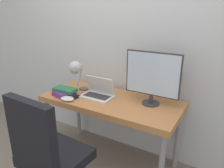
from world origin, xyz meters
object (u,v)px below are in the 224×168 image
monitor (152,76)px  book_stack (64,92)px  desk_lamp (76,69)px  office_chair (46,151)px  laptop (98,93)px  game_controller (67,99)px

monitor → book_stack: 0.94m
monitor → desk_lamp: monitor is taller
monitor → office_chair: bearing=-120.7°
desk_lamp → office_chair: desk_lamp is taller
laptop → desk_lamp: (-0.27, -0.01, 0.22)m
book_stack → office_chair: bearing=-60.6°
monitor → office_chair: (-0.52, -0.88, -0.47)m
office_chair → laptop: bearing=91.4°
game_controller → laptop: bearing=47.6°
book_stack → monitor: bearing=17.3°
laptop → monitor: (0.54, 0.12, 0.24)m
laptop → game_controller: bearing=-132.4°
monitor → desk_lamp: (-0.81, -0.13, -0.01)m
laptop → game_controller: 0.32m
office_chair → desk_lamp: bearing=111.0°
book_stack → game_controller: book_stack is taller
laptop → game_controller: laptop is taller
laptop → office_chair: (0.02, -0.77, -0.23)m
book_stack → laptop: bearing=25.2°
laptop → desk_lamp: desk_lamp is taller
laptop → desk_lamp: bearing=-177.0°
monitor → book_stack: bearing=-162.7°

